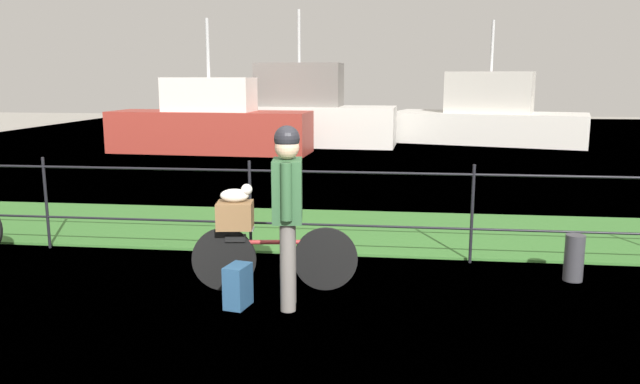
{
  "coord_description": "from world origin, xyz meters",
  "views": [
    {
      "loc": [
        0.39,
        -4.81,
        2.1
      ],
      "look_at": [
        -0.38,
        1.49,
        0.9
      ],
      "focal_mm": 34.16,
      "sensor_mm": 36.0,
      "label": 1
    }
  ],
  "objects_px": {
    "cyclist_person": "(288,201)",
    "mooring_bollard": "(574,258)",
    "moored_boat_mid": "(489,117)",
    "wooden_crate": "(235,215)",
    "backpack_on_paving": "(238,286)",
    "moored_boat_far": "(299,116)",
    "bicycle_main": "(273,257)",
    "terrier_dog": "(237,194)",
    "moored_boat_near": "(210,124)"
  },
  "relations": [
    {
      "from": "bicycle_main",
      "to": "mooring_bollard",
      "type": "height_order",
      "value": "bicycle_main"
    },
    {
      "from": "backpack_on_paving",
      "to": "mooring_bollard",
      "type": "relative_size",
      "value": 0.81
    },
    {
      "from": "backpack_on_paving",
      "to": "moored_boat_far",
      "type": "distance_m",
      "value": 13.78
    },
    {
      "from": "backpack_on_paving",
      "to": "cyclist_person",
      "type": "bearing_deg",
      "value": 109.56
    },
    {
      "from": "terrier_dog",
      "to": "moored_boat_mid",
      "type": "relative_size",
      "value": 0.05
    },
    {
      "from": "moored_boat_near",
      "to": "moored_boat_mid",
      "type": "xyz_separation_m",
      "value": [
        8.21,
        3.6,
        0.03
      ]
    },
    {
      "from": "moored_boat_mid",
      "to": "bicycle_main",
      "type": "bearing_deg",
      "value": -106.04
    },
    {
      "from": "cyclist_person",
      "to": "mooring_bollard",
      "type": "distance_m",
      "value": 3.13
    },
    {
      "from": "wooden_crate",
      "to": "cyclist_person",
      "type": "height_order",
      "value": "cyclist_person"
    },
    {
      "from": "cyclist_person",
      "to": "moored_boat_mid",
      "type": "bearing_deg",
      "value": 75.2
    },
    {
      "from": "wooden_crate",
      "to": "backpack_on_paving",
      "type": "distance_m",
      "value": 0.73
    },
    {
      "from": "terrier_dog",
      "to": "backpack_on_paving",
      "type": "relative_size",
      "value": 0.81
    },
    {
      "from": "moored_boat_mid",
      "to": "terrier_dog",
      "type": "bearing_deg",
      "value": -107.2
    },
    {
      "from": "bicycle_main",
      "to": "terrier_dog",
      "type": "height_order",
      "value": "terrier_dog"
    },
    {
      "from": "wooden_crate",
      "to": "moored_boat_mid",
      "type": "relative_size",
      "value": 0.05
    },
    {
      "from": "backpack_on_paving",
      "to": "wooden_crate",
      "type": "bearing_deg",
      "value": -151.46
    },
    {
      "from": "backpack_on_paving",
      "to": "moored_boat_far",
      "type": "xyz_separation_m",
      "value": [
        -1.55,
        13.67,
        0.73
      ]
    },
    {
      "from": "wooden_crate",
      "to": "terrier_dog",
      "type": "xyz_separation_m",
      "value": [
        0.02,
        0.0,
        0.21
      ]
    },
    {
      "from": "moored_boat_near",
      "to": "moored_boat_mid",
      "type": "distance_m",
      "value": 8.96
    },
    {
      "from": "bicycle_main",
      "to": "wooden_crate",
      "type": "relative_size",
      "value": 4.76
    },
    {
      "from": "bicycle_main",
      "to": "wooden_crate",
      "type": "distance_m",
      "value": 0.57
    },
    {
      "from": "moored_boat_far",
      "to": "backpack_on_paving",
      "type": "bearing_deg",
      "value": -83.52
    },
    {
      "from": "bicycle_main",
      "to": "mooring_bollard",
      "type": "bearing_deg",
      "value": 12.27
    },
    {
      "from": "terrier_dog",
      "to": "moored_boat_far",
      "type": "height_order",
      "value": "moored_boat_far"
    },
    {
      "from": "mooring_bollard",
      "to": "moored_boat_mid",
      "type": "height_order",
      "value": "moored_boat_mid"
    },
    {
      "from": "wooden_crate",
      "to": "moored_boat_mid",
      "type": "distance_m",
      "value": 15.37
    },
    {
      "from": "terrier_dog",
      "to": "moored_boat_far",
      "type": "bearing_deg",
      "value": 96.25
    },
    {
      "from": "moored_boat_mid",
      "to": "backpack_on_paving",
      "type": "bearing_deg",
      "value": -106.38
    },
    {
      "from": "backpack_on_paving",
      "to": "moored_boat_mid",
      "type": "distance_m",
      "value": 15.76
    },
    {
      "from": "wooden_crate",
      "to": "cyclist_person",
      "type": "relative_size",
      "value": 0.2
    },
    {
      "from": "mooring_bollard",
      "to": "terrier_dog",
      "type": "bearing_deg",
      "value": -168.18
    },
    {
      "from": "mooring_bollard",
      "to": "moored_boat_mid",
      "type": "xyz_separation_m",
      "value": [
        1.14,
        13.96,
        0.58
      ]
    },
    {
      "from": "wooden_crate",
      "to": "moored_boat_mid",
      "type": "height_order",
      "value": "moored_boat_mid"
    },
    {
      "from": "terrier_dog",
      "to": "moored_boat_near",
      "type": "distance_m",
      "value": 11.66
    },
    {
      "from": "backpack_on_paving",
      "to": "moored_boat_far",
      "type": "height_order",
      "value": "moored_boat_far"
    },
    {
      "from": "wooden_crate",
      "to": "mooring_bollard",
      "type": "distance_m",
      "value": 3.54
    },
    {
      "from": "wooden_crate",
      "to": "moored_boat_near",
      "type": "bearing_deg",
      "value": 108.2
    },
    {
      "from": "wooden_crate",
      "to": "backpack_on_paving",
      "type": "relative_size",
      "value": 0.86
    },
    {
      "from": "wooden_crate",
      "to": "backpack_on_paving",
      "type": "xyz_separation_m",
      "value": [
        0.13,
        -0.43,
        -0.57
      ]
    },
    {
      "from": "moored_boat_near",
      "to": "moored_boat_mid",
      "type": "relative_size",
      "value": 0.89
    },
    {
      "from": "bicycle_main",
      "to": "moored_boat_mid",
      "type": "bearing_deg",
      "value": 73.96
    },
    {
      "from": "cyclist_person",
      "to": "wooden_crate",
      "type": "bearing_deg",
      "value": 147.61
    },
    {
      "from": "bicycle_main",
      "to": "backpack_on_paving",
      "type": "distance_m",
      "value": 0.56
    },
    {
      "from": "moored_boat_far",
      "to": "wooden_crate",
      "type": "bearing_deg",
      "value": -83.86
    },
    {
      "from": "wooden_crate",
      "to": "mooring_bollard",
      "type": "relative_size",
      "value": 0.7
    },
    {
      "from": "mooring_bollard",
      "to": "moored_boat_mid",
      "type": "bearing_deg",
      "value": 85.33
    },
    {
      "from": "wooden_crate",
      "to": "mooring_bollard",
      "type": "height_order",
      "value": "wooden_crate"
    },
    {
      "from": "terrier_dog",
      "to": "moored_boat_near",
      "type": "relative_size",
      "value": 0.06
    },
    {
      "from": "moored_boat_far",
      "to": "bicycle_main",
      "type": "bearing_deg",
      "value": -82.28
    },
    {
      "from": "backpack_on_paving",
      "to": "moored_boat_far",
      "type": "bearing_deg",
      "value": -161.27
    }
  ]
}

